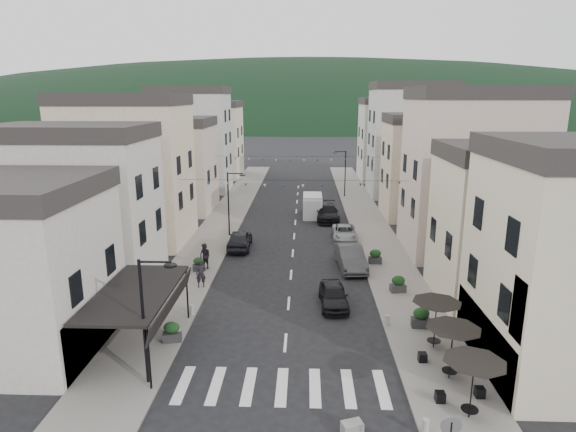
% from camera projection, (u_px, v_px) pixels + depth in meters
% --- Properties ---
extents(ground, '(700.00, 700.00, 0.00)m').
position_uv_depth(ground, '(279.00, 415.00, 19.80)').
color(ground, black).
rests_on(ground, ground).
extents(sidewalk_left, '(4.00, 76.00, 0.12)m').
position_uv_depth(sidewalk_left, '(225.00, 219.00, 51.06)').
color(sidewalk_left, slate).
rests_on(sidewalk_left, ground).
extents(sidewalk_right, '(4.00, 76.00, 0.12)m').
position_uv_depth(sidewalk_right, '(367.00, 220.00, 50.54)').
color(sidewalk_right, slate).
rests_on(sidewalk_right, ground).
extents(hill_backdrop, '(640.00, 360.00, 70.00)m').
position_uv_depth(hill_backdrop, '(304.00, 116.00, 310.58)').
color(hill_backdrop, black).
rests_on(hill_backdrop, ground).
extents(boutique_awning, '(3.77, 7.50, 3.28)m').
position_uv_depth(boutique_awning, '(141.00, 294.00, 24.14)').
color(boutique_awning, black).
rests_on(boutique_awning, ground).
extents(buildings_row_left, '(10.20, 54.16, 14.00)m').
position_uv_depth(buildings_row_left, '(171.00, 155.00, 55.40)').
color(buildings_row_left, '#A9A69B').
rests_on(buildings_row_left, ground).
extents(buildings_row_right, '(10.20, 54.16, 14.50)m').
position_uv_depth(buildings_row_right, '(427.00, 156.00, 53.22)').
color(buildings_row_right, beige).
rests_on(buildings_row_right, ground).
extents(cafe_terrace, '(2.50, 8.10, 2.53)m').
position_uv_depth(cafe_terrace, '(453.00, 334.00, 21.67)').
color(cafe_terrace, black).
rests_on(cafe_terrace, ground).
extents(streetlamp_left_near, '(1.70, 0.56, 6.00)m').
position_uv_depth(streetlamp_left_near, '(149.00, 309.00, 21.04)').
color(streetlamp_left_near, black).
rests_on(streetlamp_left_near, ground).
extents(streetlamp_left_far, '(1.70, 0.56, 6.00)m').
position_uv_depth(streetlamp_left_far, '(231.00, 197.00, 44.30)').
color(streetlamp_left_far, black).
rests_on(streetlamp_left_far, ground).
extents(streetlamp_right_far, '(1.70, 0.56, 6.00)m').
position_uv_depth(streetlamp_right_far, '(343.00, 169.00, 61.34)').
color(streetlamp_right_far, black).
rests_on(streetlamp_right_far, ground).
extents(bollards, '(11.66, 10.26, 0.60)m').
position_uv_depth(bollards, '(285.00, 340.00, 25.02)').
color(bollards, gray).
rests_on(bollards, ground).
extents(bunting_near, '(19.00, 0.28, 0.62)m').
position_uv_depth(bunting_near, '(293.00, 184.00, 39.74)').
color(bunting_near, black).
rests_on(bunting_near, ground).
extents(bunting_far, '(19.00, 0.28, 0.62)m').
position_uv_depth(bunting_far, '(297.00, 159.00, 55.25)').
color(bunting_far, black).
rests_on(bunting_far, ground).
extents(parked_car_a, '(1.86, 4.22, 1.42)m').
position_uv_depth(parked_car_a, '(333.00, 295.00, 29.96)').
color(parked_car_a, black).
rests_on(parked_car_a, ground).
extents(parked_car_b, '(2.30, 5.36, 1.72)m').
position_uv_depth(parked_car_b, '(350.00, 257.00, 36.47)').
color(parked_car_b, '#39383B').
rests_on(parked_car_b, ground).
extents(parked_car_c, '(2.17, 4.62, 1.28)m').
position_uv_depth(parked_car_c, '(344.00, 233.00, 43.88)').
color(parked_car_c, gray).
rests_on(parked_car_c, ground).
extents(parked_car_d, '(2.42, 5.71, 1.64)m').
position_uv_depth(parked_car_d, '(327.00, 212.00, 50.65)').
color(parked_car_d, black).
rests_on(parked_car_d, ground).
extents(parked_car_e, '(2.06, 4.84, 1.63)m').
position_uv_depth(parked_car_e, '(240.00, 239.00, 41.20)').
color(parked_car_e, black).
rests_on(parked_car_e, ground).
extents(delivery_van, '(2.04, 5.13, 2.46)m').
position_uv_depth(delivery_van, '(312.00, 205.00, 52.48)').
color(delivery_van, silver).
rests_on(delivery_van, ground).
extents(pedestrian_a, '(0.78, 0.61, 1.89)m').
position_uv_depth(pedestrian_a, '(201.00, 274.00, 32.54)').
color(pedestrian_a, black).
rests_on(pedestrian_a, sidewalk_left).
extents(pedestrian_b, '(1.18, 1.12, 1.93)m').
position_uv_depth(pedestrian_b, '(205.00, 256.00, 36.05)').
color(pedestrian_b, black).
rests_on(pedestrian_b, sidewalk_left).
extents(concrete_block_a, '(0.92, 0.74, 0.50)m').
position_uv_depth(concrete_block_a, '(352.00, 428.00, 18.67)').
color(concrete_block_a, gray).
rests_on(concrete_block_a, ground).
extents(planter_la, '(1.07, 0.72, 1.10)m').
position_uv_depth(planter_la, '(172.00, 332.00, 25.41)').
color(planter_la, '#28282A').
rests_on(planter_la, sidewalk_left).
extents(planter_lb, '(1.02, 0.76, 1.02)m').
position_uv_depth(planter_lb, '(199.00, 264.00, 35.74)').
color(planter_lb, '#2B2B2D').
rests_on(planter_lb, sidewalk_left).
extents(planter_ra, '(1.08, 0.65, 1.17)m').
position_uv_depth(planter_ra, '(421.00, 318.00, 26.96)').
color(planter_ra, '#29292C').
rests_on(planter_ra, sidewalk_right).
extents(planter_rb, '(1.08, 0.69, 1.13)m').
position_uv_depth(planter_rb, '(398.00, 284.00, 31.82)').
color(planter_rb, '#323335').
rests_on(planter_rb, sidewalk_right).
extents(planter_rc, '(1.01, 0.58, 1.11)m').
position_uv_depth(planter_rc, '(375.00, 257.00, 37.28)').
color(planter_rc, '#2E2E30').
rests_on(planter_rc, sidewalk_right).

